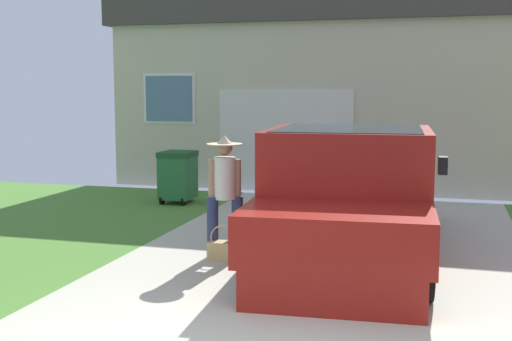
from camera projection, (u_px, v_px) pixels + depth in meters
The scene contains 5 objects.
pickup_truck at pixel (349, 201), 8.64m from camera, with size 2.42×5.72×1.71m.
person_with_hat at pixel (225, 190), 8.68m from camera, with size 0.47×0.47×1.61m.
handbag at pixel (223, 249), 8.62m from camera, with size 0.37×0.21×0.46m.
house_with_garage at pixel (341, 86), 17.22m from camera, with size 9.74×7.25×4.48m.
wheeled_trash_bin at pixel (178, 175), 12.86m from camera, with size 0.60×0.72×1.00m.
Camera 1 is at (1.45, -4.41, 2.21)m, focal length 46.66 mm.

